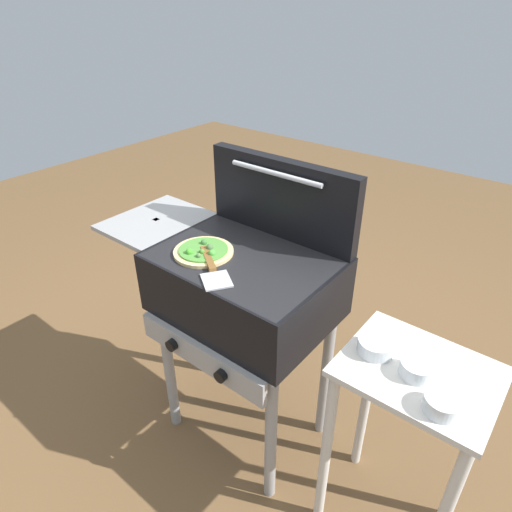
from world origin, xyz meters
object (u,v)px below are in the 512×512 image
Objects in this scene: spatula at (211,268)px; prep_table at (407,420)px; pizza_veggie at (203,251)px; grill at (242,289)px; topping_bowl_near at (442,405)px; topping_bowl_far at (417,369)px; topping_bowl_middle at (376,346)px.

spatula is 0.80m from prep_table.
grill is at bearing 32.03° from pizza_veggie.
grill is 0.71m from prep_table.
grill is 0.20m from spatula.
prep_table is (0.67, 0.00, -0.21)m from grill.
spatula is at bearing -31.99° from pizza_veggie.
topping_bowl_near is at bearing -2.04° from pizza_veggie.
topping_bowl_near is (0.10, -0.11, 0.24)m from prep_table.
grill reaches higher than topping_bowl_far.
spatula is 0.59m from topping_bowl_middle.
grill is at bearing 178.22° from topping_bowl_far.
topping_bowl_near is 0.89× the size of topping_bowl_middle.
topping_bowl_middle is (0.65, 0.07, -0.13)m from pizza_veggie.
pizza_veggie reaches higher than topping_bowl_middle.
grill is 0.67m from topping_bowl_far.
grill is at bearing 172.32° from topping_bowl_near.
prep_table is at bearing 11.19° from spatula.
spatula is 2.51× the size of topping_bowl_near.
prep_table is 0.28m from topping_bowl_near.
spatula is at bearing -98.17° from grill.
topping_bowl_near is at bearing -7.68° from grill.
topping_bowl_far is at bearing 139.93° from topping_bowl_near.
prep_table is 7.73× the size of topping_bowl_near.
topping_bowl_near and topping_bowl_far have the same top height.
topping_bowl_far is at bearing 3.74° from pizza_veggie.
topping_bowl_near is 0.99× the size of topping_bowl_far.
pizza_veggie is 0.80m from topping_bowl_far.
pizza_veggie is 2.17× the size of topping_bowl_far.
topping_bowl_middle is at bearing 5.72° from pizza_veggie.
grill is 0.78m from topping_bowl_near.
topping_bowl_middle is at bearing 174.02° from topping_bowl_far.
pizza_veggie is 0.87m from prep_table.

